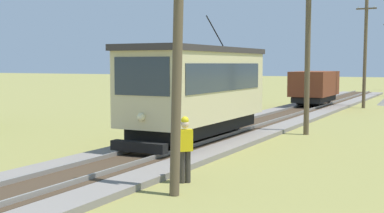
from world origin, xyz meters
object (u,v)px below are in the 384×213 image
freight_car (314,86)px  utility_pole_near_tram (177,56)px  red_tram (197,89)px  utility_pole_far (365,51)px  utility_pole_mid (308,54)px  track_worker (185,146)px

freight_car → utility_pole_near_tram: bearing=-83.1°
red_tram → utility_pole_far: size_ratio=1.06×
red_tram → utility_pole_near_tram: size_ratio=1.31×
utility_pole_near_tram → utility_pole_mid: size_ratio=0.93×
red_tram → track_worker: (2.69, -6.05, -1.21)m
utility_pole_mid → utility_pole_far: 15.62m
red_tram → utility_pole_mid: 5.82m
utility_pole_near_tram → utility_pole_mid: utility_pole_mid is taller
red_tram → utility_pole_mid: (3.08, 4.72, 1.43)m
track_worker → red_tram: bearing=-20.6°
utility_pole_mid → utility_pole_far: bearing=90.0°
red_tram → track_worker: bearing=-66.0°
utility_pole_near_tram → freight_car: bearing=96.9°
freight_car → utility_pole_mid: (3.09, -13.69, 2.06)m
red_tram → freight_car: 18.43m
track_worker → freight_car: bearing=-38.3°
utility_pole_mid → track_worker: (-0.39, -10.77, -2.63)m
red_tram → utility_pole_far: (3.08, 20.33, 1.91)m
freight_car → utility_pole_mid: utility_pole_mid is taller
track_worker → utility_pole_far: bearing=-45.4°
freight_car → track_worker: (2.70, -24.47, -0.57)m
utility_pole_mid → track_worker: bearing=-92.1°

